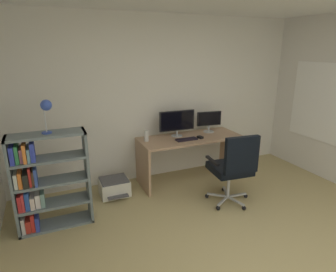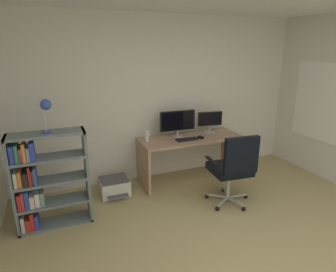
% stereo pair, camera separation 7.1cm
% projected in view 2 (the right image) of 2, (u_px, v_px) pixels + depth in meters
% --- Properties ---
extents(wall_back, '(4.86, 0.10, 2.63)m').
position_uv_depth(wall_back, '(162.00, 99.00, 4.74)').
color(wall_back, silver).
rests_on(wall_back, ground).
extents(window_pane, '(0.01, 1.36, 1.20)m').
position_uv_depth(window_pane, '(332.00, 104.00, 4.57)').
color(window_pane, white).
extents(window_frame, '(0.02, 1.44, 1.28)m').
position_uv_depth(window_frame, '(332.00, 104.00, 4.57)').
color(window_frame, white).
extents(desk, '(1.66, 0.65, 0.74)m').
position_uv_depth(desk, '(190.00, 148.00, 4.68)').
color(desk, tan).
rests_on(desk, ground).
extents(monitor_main, '(0.59, 0.18, 0.42)m').
position_uv_depth(monitor_main, '(178.00, 122.00, 4.61)').
color(monitor_main, '#B2B5B7').
rests_on(monitor_main, desk).
extents(monitor_secondary, '(0.42, 0.18, 0.35)m').
position_uv_depth(monitor_secondary, '(210.00, 120.00, 4.84)').
color(monitor_secondary, '#B2B5B7').
rests_on(monitor_secondary, desk).
extents(keyboard, '(0.34, 0.13, 0.02)m').
position_uv_depth(keyboard, '(187.00, 139.00, 4.48)').
color(keyboard, black).
rests_on(keyboard, desk).
extents(computer_mouse, '(0.08, 0.11, 0.03)m').
position_uv_depth(computer_mouse, '(201.00, 137.00, 4.56)').
color(computer_mouse, black).
rests_on(computer_mouse, desk).
extents(desktop_speaker, '(0.07, 0.07, 0.17)m').
position_uv_depth(desktop_speaker, '(147.00, 136.00, 4.42)').
color(desktop_speaker, silver).
rests_on(desktop_speaker, desk).
extents(office_chair, '(0.64, 0.63, 1.05)m').
position_uv_depth(office_chair, '(233.00, 166.00, 3.88)').
color(office_chair, '#B7BABC').
rests_on(office_chair, ground).
extents(bookshelf, '(0.86, 0.29, 1.19)m').
position_uv_depth(bookshelf, '(42.00, 182.00, 3.42)').
color(bookshelf, slate).
rests_on(bookshelf, ground).
extents(desk_lamp, '(0.15, 0.12, 0.38)m').
position_uv_depth(desk_lamp, '(46.00, 108.00, 3.21)').
color(desk_lamp, '#314CB0').
rests_on(desk_lamp, bookshelf).
extents(printer, '(0.42, 0.45, 0.25)m').
position_uv_depth(printer, '(114.00, 186.00, 4.33)').
color(printer, silver).
rests_on(printer, ground).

